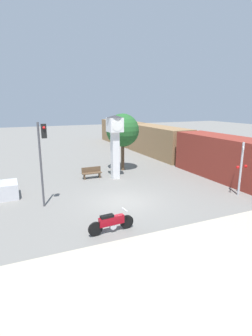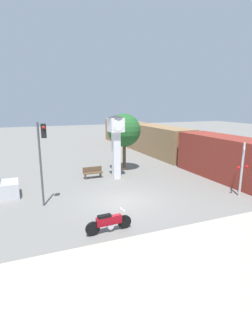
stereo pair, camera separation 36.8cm
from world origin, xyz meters
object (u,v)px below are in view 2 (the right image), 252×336
at_px(motorcycle, 109,222).
at_px(traffic_light, 42,150).
at_px(freight_train, 160,141).
at_px(bench, 93,172).
at_px(clock_tower, 116,137).
at_px(railroad_crossing_signal, 242,167).
at_px(street_tree, 124,130).

xyz_separation_m(motorcycle, traffic_light, (-2.40, 4.65, 2.88)).
relative_size(freight_train, bench, 20.24).
relative_size(clock_tower, railroad_crossing_signal, 1.43).
relative_size(clock_tower, freight_train, 0.16).
bearing_deg(clock_tower, railroad_crossing_signal, -49.78).
xyz_separation_m(freight_train, traffic_light, (-14.17, -11.04, 1.67)).
bearing_deg(railroad_crossing_signal, clock_tower, 130.22).
relative_size(clock_tower, bench, 3.18).
height_order(clock_tower, railroad_crossing_signal, clock_tower).
xyz_separation_m(freight_train, railroad_crossing_signal, (-2.14, -14.25, 0.25)).
height_order(traffic_light, street_tree, street_tree).
distance_m(motorcycle, traffic_light, 5.97).
relative_size(motorcycle, bench, 1.45).
relative_size(motorcycle, railroad_crossing_signal, 0.65).
bearing_deg(railroad_crossing_signal, traffic_light, 165.04).
relative_size(motorcycle, freight_train, 0.07).
height_order(motorcycle, bench, motorcycle).
bearing_deg(motorcycle, clock_tower, 63.50).
bearing_deg(motorcycle, street_tree, 60.51).
bearing_deg(bench, traffic_light, -131.92).
distance_m(freight_train, railroad_crossing_signal, 14.41).
bearing_deg(traffic_light, motorcycle, -62.72).
distance_m(freight_train, bench, 11.87).
height_order(clock_tower, bench, clock_tower).
bearing_deg(railroad_crossing_signal, motorcycle, -171.51).
height_order(traffic_light, bench, traffic_light).
distance_m(motorcycle, freight_train, 19.65).
bearing_deg(bench, railroad_crossing_signal, -45.34).
distance_m(motorcycle, railroad_crossing_signal, 9.85).
distance_m(motorcycle, street_tree, 12.44).
bearing_deg(railroad_crossing_signal, street_tree, 115.11).
bearing_deg(clock_tower, freight_train, 40.98).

